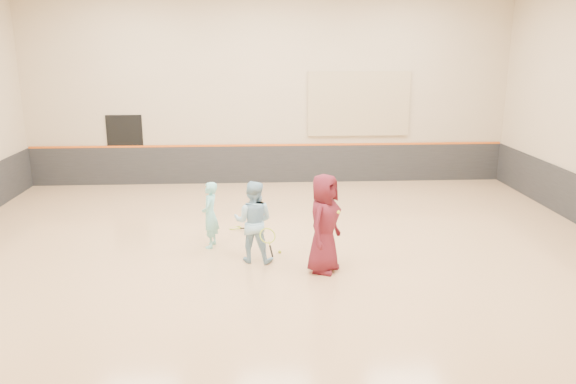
{
  "coord_description": "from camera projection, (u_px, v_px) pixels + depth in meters",
  "views": [
    {
      "loc": [
        -0.45,
        -11.55,
        4.32
      ],
      "look_at": [
        0.25,
        0.4,
        1.15
      ],
      "focal_mm": 35.0,
      "sensor_mm": 36.0,
      "label": 1
    }
  ],
  "objects": [
    {
      "name": "accent_stripe",
      "position": [
        270.0,
        145.0,
        17.72
      ],
      "size": [
        14.9,
        0.03,
        0.06
      ],
      "primitive_type": "cube",
      "color": "#D85914",
      "rests_on": "wall_back"
    },
    {
      "name": "room",
      "position": [
        277.0,
        212.0,
        12.07
      ],
      "size": [
        15.04,
        12.04,
        6.22
      ],
      "color": "tan",
      "rests_on": "ground"
    },
    {
      "name": "instructor",
      "position": [
        253.0,
        222.0,
        11.33
      ],
      "size": [
        0.94,
        0.8,
        1.68
      ],
      "primitive_type": "imported",
      "rotation": [
        0.0,
        0.0,
        2.92
      ],
      "color": "#91C2E1",
      "rests_on": "floor"
    },
    {
      "name": "wainscot_back",
      "position": [
        270.0,
        164.0,
        17.89
      ],
      "size": [
        14.9,
        0.04,
        1.2
      ],
      "primitive_type": "cube",
      "color": "#232326",
      "rests_on": "floor"
    },
    {
      "name": "ball_in_hand",
      "position": [
        339.0,
        212.0,
        10.53
      ],
      "size": [
        0.07,
        0.07,
        0.07
      ],
      "primitive_type": "sphere",
      "color": "yellow",
      "rests_on": "young_man"
    },
    {
      "name": "young_man",
      "position": [
        324.0,
        223.0,
        10.8
      ],
      "size": [
        1.02,
        1.14,
        1.95
      ],
      "primitive_type": "imported",
      "rotation": [
        0.0,
        0.0,
        1.04
      ],
      "color": "#571420",
      "rests_on": "floor"
    },
    {
      "name": "ball_beside_spare",
      "position": [
        267.0,
        215.0,
        14.48
      ],
      "size": [
        0.07,
        0.07,
        0.07
      ],
      "primitive_type": "sphere",
      "color": "gold",
      "rests_on": "floor"
    },
    {
      "name": "spare_racket",
      "position": [
        235.0,
        226.0,
        13.52
      ],
      "size": [
        0.66,
        0.66,
        0.15
      ],
      "primitive_type": null,
      "color": "#A0C32A",
      "rests_on": "floor"
    },
    {
      "name": "acoustic_panel",
      "position": [
        359.0,
        104.0,
        17.54
      ],
      "size": [
        3.2,
        0.08,
        2.0
      ],
      "primitive_type": "cube",
      "color": "tan",
      "rests_on": "wall_back"
    },
    {
      "name": "doorway",
      "position": [
        126.0,
        150.0,
        17.52
      ],
      "size": [
        1.1,
        0.05,
        2.2
      ],
      "primitive_type": "cube",
      "color": "black",
      "rests_on": "floor"
    },
    {
      "name": "ball_under_racket",
      "position": [
        280.0,
        252.0,
        11.94
      ],
      "size": [
        0.07,
        0.07,
        0.07
      ],
      "primitive_type": "sphere",
      "color": "#BACE2F",
      "rests_on": "floor"
    },
    {
      "name": "girl",
      "position": [
        210.0,
        215.0,
        12.16
      ],
      "size": [
        0.43,
        0.58,
        1.46
      ],
      "primitive_type": "imported",
      "rotation": [
        0.0,
        0.0,
        -1.72
      ],
      "color": "#7FDCDC",
      "rests_on": "floor"
    },
    {
      "name": "held_racket",
      "position": [
        268.0,
        236.0,
        11.1
      ],
      "size": [
        0.49,
        0.49,
        0.6
      ],
      "primitive_type": null,
      "color": "#AFC92C",
      "rests_on": "instructor"
    }
  ]
}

